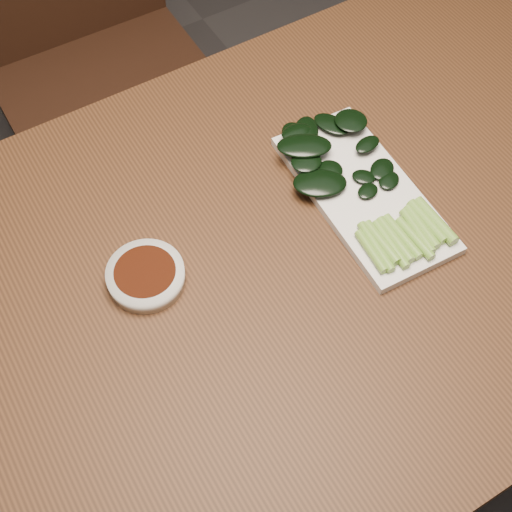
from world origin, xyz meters
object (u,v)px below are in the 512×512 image
object	(u,v)px
chair_far	(95,56)
sauce_bowl	(146,276)
table	(276,283)
gai_lan	(353,184)
serving_plate	(364,193)

from	to	relation	value
chair_far	sauce_bowl	bearing A→B (deg)	-104.33
table	sauce_bowl	xyz separation A→B (m)	(-0.17, 0.06, 0.08)
table	sauce_bowl	size ratio (longest dim) A/B	13.39
sauce_bowl	gai_lan	distance (m)	0.32
sauce_bowl	chair_far	bearing A→B (deg)	75.02
table	chair_far	size ratio (longest dim) A/B	1.57
table	serving_plate	xyz separation A→B (m)	(0.16, 0.03, 0.08)
table	serving_plate	distance (m)	0.18
table	gai_lan	bearing A→B (deg)	13.96
table	gai_lan	world-z (taller)	gai_lan
serving_plate	chair_far	bearing A→B (deg)	99.99
gai_lan	sauce_bowl	bearing A→B (deg)	176.25
table	chair_far	distance (m)	0.82
sauce_bowl	table	bearing A→B (deg)	-18.82
serving_plate	gai_lan	world-z (taller)	gai_lan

